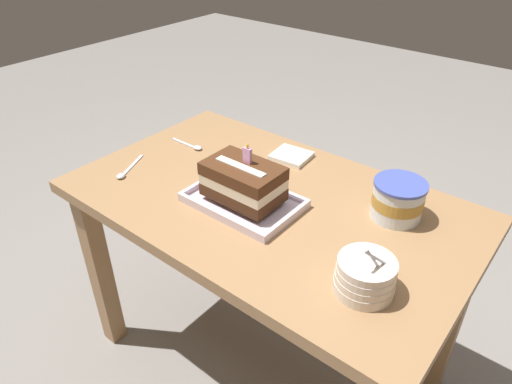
% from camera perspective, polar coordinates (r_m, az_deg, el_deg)
% --- Properties ---
extents(ground_plane, '(8.00, 8.00, 0.00)m').
position_cam_1_polar(ground_plane, '(1.80, 1.17, -19.59)').
color(ground_plane, gray).
extents(dining_table, '(1.13, 0.68, 0.70)m').
position_cam_1_polar(dining_table, '(1.37, 1.45, -4.48)').
color(dining_table, '#9E754C').
rests_on(dining_table, ground_plane).
extents(foil_tray, '(0.31, 0.21, 0.02)m').
position_cam_1_polar(foil_tray, '(1.28, -1.54, -1.18)').
color(foil_tray, silver).
rests_on(foil_tray, dining_table).
extents(birthday_cake, '(0.21, 0.13, 0.15)m').
position_cam_1_polar(birthday_cake, '(1.25, -1.59, 1.35)').
color(birthday_cake, '#4C2B17').
rests_on(birthday_cake, foil_tray).
extents(bowl_stack, '(0.13, 0.13, 0.14)m').
position_cam_1_polar(bowl_stack, '(1.03, 13.28, -10.01)').
color(bowl_stack, silver).
rests_on(bowl_stack, dining_table).
extents(ice_cream_tub, '(0.14, 0.14, 0.10)m').
position_cam_1_polar(ice_cream_tub, '(1.27, 17.04, -0.90)').
color(ice_cream_tub, white).
rests_on(ice_cream_tub, dining_table).
extents(serving_spoon_near_tray, '(0.14, 0.03, 0.01)m').
position_cam_1_polar(serving_spoon_near_tray, '(1.58, -7.62, 5.56)').
color(serving_spoon_near_tray, silver).
rests_on(serving_spoon_near_tray, dining_table).
extents(serving_spoon_by_bowls, '(0.08, 0.15, 0.01)m').
position_cam_1_polar(serving_spoon_by_bowls, '(1.48, -15.89, 2.30)').
color(serving_spoon_by_bowls, silver).
rests_on(serving_spoon_by_bowls, dining_table).
extents(napkin_pile, '(0.13, 0.12, 0.02)m').
position_cam_1_polar(napkin_pile, '(1.51, 4.37, 4.45)').
color(napkin_pile, white).
rests_on(napkin_pile, dining_table).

